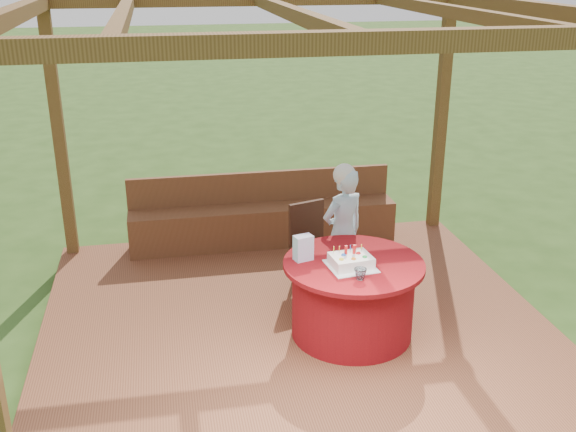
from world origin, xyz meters
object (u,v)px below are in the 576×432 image
object	(u,v)px
elderly_woman	(343,230)
gift_bag	(303,248)
bench	(263,221)
birthday_cake	(351,261)
drinking_glass	(360,274)
chair	(311,242)
table	(352,298)

from	to	relation	value
elderly_woman	gift_bag	size ratio (longest dim) A/B	6.03
bench	elderly_woman	distance (m)	1.53
birthday_cake	drinking_glass	world-z (taller)	birthday_cake
bench	chair	xyz separation A→B (m)	(0.31, -1.10, 0.18)
bench	table	distance (m)	2.17
gift_bag	drinking_glass	distance (m)	0.58
bench	drinking_glass	world-z (taller)	bench
birthday_cake	gift_bag	size ratio (longest dim) A/B	1.89
chair	gift_bag	world-z (taller)	gift_bag
elderly_woman	table	bearing A→B (deg)	-98.41
bench	elderly_woman	world-z (taller)	elderly_woman
gift_bag	drinking_glass	xyz separation A→B (m)	(0.37, -0.45, -0.06)
elderly_woman	gift_bag	bearing A→B (deg)	-129.85
chair	drinking_glass	size ratio (longest dim) A/B	8.27
bench	table	xyz separation A→B (m)	(0.43, -2.13, 0.08)
bench	drinking_glass	bearing A→B (deg)	-80.89
elderly_woman	chair	bearing A→B (deg)	130.50
chair	birthday_cake	size ratio (longest dim) A/B	2.02
gift_bag	bench	bearing A→B (deg)	74.99
table	gift_bag	xyz separation A→B (m)	(-0.41, 0.13, 0.44)
table	bench	bearing A→B (deg)	101.54
birthday_cake	bench	bearing A→B (deg)	99.92
table	elderly_woman	distance (m)	0.82
elderly_woman	gift_bag	xyz separation A→B (m)	(-0.52, -0.62, 0.13)
chair	elderly_woman	distance (m)	0.43
bench	drinking_glass	distance (m)	2.52
bench	gift_bag	bearing A→B (deg)	-89.22
gift_bag	drinking_glass	world-z (taller)	gift_bag
bench	chair	world-z (taller)	chair
drinking_glass	table	bearing A→B (deg)	82.55
drinking_glass	bench	bearing A→B (deg)	99.11
gift_bag	drinking_glass	size ratio (longest dim) A/B	2.17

